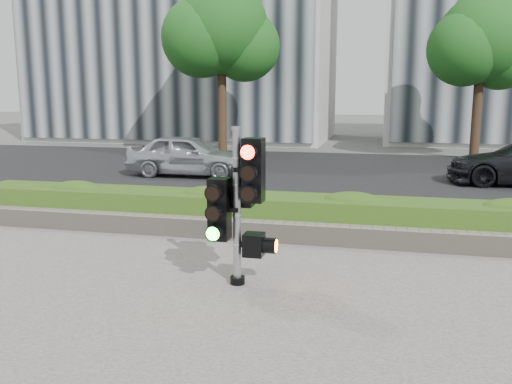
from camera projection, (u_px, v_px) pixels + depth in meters
ground at (235, 277)px, 7.72m from camera, size 120.00×120.00×0.00m
sidewalk at (167, 358)px, 5.32m from camera, size 16.00×11.00×0.03m
road at (318, 175)px, 17.29m from camera, size 60.00×13.00×0.02m
curb at (277, 222)px, 10.72m from camera, size 60.00×0.25×0.12m
stone_wall at (263, 231)px, 9.50m from camera, size 12.00×0.32×0.34m
hedge at (271, 213)px, 10.09m from camera, size 12.00×1.00×0.68m
building_left at (188, 4)px, 30.41m from camera, size 16.00×9.00×15.00m
tree_left at (221, 31)px, 21.76m from camera, size 4.61×4.03×7.34m
tree_right at (481, 42)px, 20.58m from camera, size 4.10×3.58×6.53m
traffic_signal at (240, 199)px, 7.17m from camera, size 0.73×0.53×2.13m
car_silver at (188, 155)px, 16.89m from camera, size 3.83×1.57×1.30m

